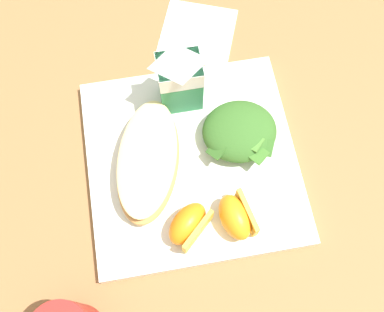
{
  "coord_description": "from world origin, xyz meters",
  "views": [
    {
      "loc": [
        -0.04,
        -0.21,
        0.58
      ],
      "look_at": [
        0.0,
        0.0,
        0.03
      ],
      "focal_mm": 42.11,
      "sensor_mm": 36.0,
      "label": 1
    }
  ],
  "objects_px": {
    "cheesy_pizza_bread": "(148,160)",
    "milk_carton": "(179,77)",
    "green_salad_pile": "(240,131)",
    "paper_napkin": "(197,33)",
    "orange_wedge_front": "(189,225)",
    "orange_wedge_middle": "(236,217)",
    "white_plate": "(192,161)"
  },
  "relations": [
    {
      "from": "green_salad_pile",
      "to": "orange_wedge_middle",
      "type": "bearing_deg",
      "value": -104.14
    },
    {
      "from": "cheesy_pizza_bread",
      "to": "orange_wedge_middle",
      "type": "height_order",
      "value": "orange_wedge_middle"
    },
    {
      "from": "green_salad_pile",
      "to": "orange_wedge_middle",
      "type": "xyz_separation_m",
      "value": [
        -0.03,
        -0.11,
        -0.0
      ]
    },
    {
      "from": "green_salad_pile",
      "to": "orange_wedge_front",
      "type": "relative_size",
      "value": 1.47
    },
    {
      "from": "white_plate",
      "to": "orange_wedge_middle",
      "type": "bearing_deg",
      "value": -66.91
    },
    {
      "from": "white_plate",
      "to": "green_salad_pile",
      "type": "relative_size",
      "value": 2.78
    },
    {
      "from": "white_plate",
      "to": "paper_napkin",
      "type": "bearing_deg",
      "value": 77.85
    },
    {
      "from": "orange_wedge_front",
      "to": "milk_carton",
      "type": "bearing_deg",
      "value": 84.01
    },
    {
      "from": "white_plate",
      "to": "cheesy_pizza_bread",
      "type": "distance_m",
      "value": 0.06
    },
    {
      "from": "milk_carton",
      "to": "orange_wedge_middle",
      "type": "height_order",
      "value": "milk_carton"
    },
    {
      "from": "green_salad_pile",
      "to": "white_plate",
      "type": "bearing_deg",
      "value": -163.79
    },
    {
      "from": "cheesy_pizza_bread",
      "to": "milk_carton",
      "type": "bearing_deg",
      "value": 58.14
    },
    {
      "from": "white_plate",
      "to": "orange_wedge_front",
      "type": "xyz_separation_m",
      "value": [
        -0.02,
        -0.09,
        0.03
      ]
    },
    {
      "from": "cheesy_pizza_bread",
      "to": "orange_wedge_front",
      "type": "height_order",
      "value": "orange_wedge_front"
    },
    {
      "from": "milk_carton",
      "to": "orange_wedge_middle",
      "type": "relative_size",
      "value": 1.66
    },
    {
      "from": "cheesy_pizza_bread",
      "to": "paper_napkin",
      "type": "bearing_deg",
      "value": 63.7
    },
    {
      "from": "cheesy_pizza_bread",
      "to": "orange_wedge_middle",
      "type": "relative_size",
      "value": 2.8
    },
    {
      "from": "orange_wedge_front",
      "to": "orange_wedge_middle",
      "type": "height_order",
      "value": "same"
    },
    {
      "from": "white_plate",
      "to": "cheesy_pizza_bread",
      "type": "relative_size",
      "value": 1.51
    },
    {
      "from": "paper_napkin",
      "to": "orange_wedge_middle",
      "type": "bearing_deg",
      "value": -91.06
    },
    {
      "from": "green_salad_pile",
      "to": "paper_napkin",
      "type": "xyz_separation_m",
      "value": [
        -0.02,
        0.19,
        -0.03
      ]
    },
    {
      "from": "cheesy_pizza_bread",
      "to": "paper_napkin",
      "type": "xyz_separation_m",
      "value": [
        0.1,
        0.21,
        -0.03
      ]
    },
    {
      "from": "green_salad_pile",
      "to": "orange_wedge_front",
      "type": "height_order",
      "value": "same"
    },
    {
      "from": "paper_napkin",
      "to": "orange_wedge_front",
      "type": "bearing_deg",
      "value": -102.23
    },
    {
      "from": "milk_carton",
      "to": "orange_wedge_middle",
      "type": "distance_m",
      "value": 0.19
    },
    {
      "from": "milk_carton",
      "to": "orange_wedge_middle",
      "type": "bearing_deg",
      "value": -77.7
    },
    {
      "from": "white_plate",
      "to": "paper_napkin",
      "type": "relative_size",
      "value": 2.55
    },
    {
      "from": "orange_wedge_front",
      "to": "orange_wedge_middle",
      "type": "relative_size",
      "value": 1.03
    },
    {
      "from": "orange_wedge_front",
      "to": "paper_napkin",
      "type": "distance_m",
      "value": 0.31
    },
    {
      "from": "cheesy_pizza_bread",
      "to": "milk_carton",
      "type": "distance_m",
      "value": 0.12
    },
    {
      "from": "paper_napkin",
      "to": "milk_carton",
      "type": "bearing_deg",
      "value": -111.51
    },
    {
      "from": "white_plate",
      "to": "milk_carton",
      "type": "bearing_deg",
      "value": 90.56
    }
  ]
}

